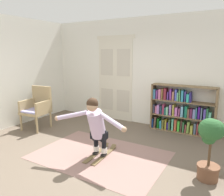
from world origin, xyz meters
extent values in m
plane|color=brown|center=(0.00, 0.00, 0.00)|extent=(7.20, 7.20, 0.00)
cube|color=white|center=(0.00, 2.60, 1.45)|extent=(6.00, 0.10, 2.90)
cube|color=white|center=(-3.00, 0.40, 1.45)|extent=(0.10, 6.00, 2.90)
cube|color=silver|center=(-1.19, 2.54, 1.18)|extent=(0.55, 0.04, 2.35)
cube|color=beige|center=(-1.19, 2.52, 1.69)|extent=(0.41, 0.01, 0.76)
cube|color=beige|center=(-1.19, 2.52, 0.59)|extent=(0.41, 0.01, 0.64)
cube|color=silver|center=(-0.64, 2.54, 1.18)|extent=(0.55, 0.04, 2.35)
cube|color=beige|center=(-0.64, 2.52, 1.69)|extent=(0.41, 0.01, 0.76)
cube|color=beige|center=(-0.64, 2.52, 0.59)|extent=(0.41, 0.01, 0.64)
cube|color=silver|center=(-0.92, 2.54, 2.40)|extent=(1.22, 0.04, 0.10)
cube|color=#8C6961|center=(0.05, 0.26, 0.00)|extent=(2.48, 1.72, 0.01)
cube|color=olive|center=(0.33, 2.39, 0.59)|extent=(0.04, 0.30, 1.18)
cube|color=olive|center=(1.85, 2.39, 0.59)|extent=(0.04, 0.30, 1.18)
cube|color=olive|center=(1.09, 2.39, 0.01)|extent=(1.52, 0.30, 0.02)
cube|color=olive|center=(1.09, 2.39, 0.40)|extent=(1.52, 0.30, 0.02)
cube|color=olive|center=(1.09, 2.39, 0.79)|extent=(1.52, 0.30, 0.02)
cube|color=olive|center=(1.09, 2.39, 1.17)|extent=(1.52, 0.30, 0.02)
cube|color=navy|center=(0.37, 2.37, 0.14)|extent=(0.04, 0.20, 0.23)
cube|color=brown|center=(0.43, 2.40, 0.17)|extent=(0.07, 0.24, 0.30)
cube|color=#105A18|center=(0.51, 2.41, 0.15)|extent=(0.05, 0.21, 0.26)
cube|color=#3193BF|center=(0.57, 2.37, 0.12)|extent=(0.06, 0.14, 0.21)
cube|color=brown|center=(0.64, 2.39, 0.14)|extent=(0.05, 0.21, 0.25)
cube|color=#AB9D31|center=(0.72, 2.38, 0.15)|extent=(0.04, 0.21, 0.26)
cube|color=#37248F|center=(0.76, 2.38, 0.11)|extent=(0.04, 0.19, 0.19)
cube|color=#4A623D|center=(0.81, 2.38, 0.16)|extent=(0.04, 0.22, 0.27)
cube|color=#64D6AF|center=(0.88, 2.40, 0.17)|extent=(0.04, 0.18, 0.30)
cube|color=#C3553A|center=(0.96, 2.39, 0.17)|extent=(0.06, 0.17, 0.29)
cube|color=#4ACB3C|center=(1.03, 2.40, 0.15)|extent=(0.05, 0.18, 0.27)
cube|color=#4E352D|center=(1.10, 2.39, 0.17)|extent=(0.05, 0.15, 0.30)
cube|color=#3B7D48|center=(1.16, 2.37, 0.15)|extent=(0.03, 0.19, 0.26)
cube|color=#B15356|center=(1.21, 2.38, 0.12)|extent=(0.03, 0.18, 0.21)
cube|color=#7BA748|center=(1.27, 2.38, 0.16)|extent=(0.07, 0.17, 0.29)
cube|color=#AFB246|center=(1.35, 2.37, 0.12)|extent=(0.06, 0.21, 0.21)
cube|color=slate|center=(1.43, 2.39, 0.15)|extent=(0.05, 0.17, 0.26)
cube|color=#973D3E|center=(1.48, 2.38, 0.16)|extent=(0.03, 0.19, 0.28)
cube|color=#8E5A58|center=(1.55, 2.40, 0.12)|extent=(0.05, 0.17, 0.20)
cube|color=brown|center=(1.61, 2.40, 0.13)|extent=(0.06, 0.22, 0.21)
cube|color=#56652F|center=(1.67, 2.39, 0.16)|extent=(0.05, 0.16, 0.29)
cube|color=#454C6D|center=(1.75, 2.38, 0.14)|extent=(0.05, 0.22, 0.23)
cube|color=#454E6D|center=(0.37, 2.41, 0.52)|extent=(0.05, 0.18, 0.23)
cube|color=#D26E98|center=(0.44, 2.40, 0.50)|extent=(0.05, 0.18, 0.19)
cube|color=#A673BF|center=(0.50, 2.39, 0.53)|extent=(0.06, 0.22, 0.24)
cube|color=#203D4F|center=(0.57, 2.40, 0.52)|extent=(0.05, 0.19, 0.22)
cube|color=#8F3152|center=(0.63, 2.37, 0.54)|extent=(0.05, 0.16, 0.27)
cube|color=#1A534F|center=(0.69, 2.40, 0.50)|extent=(0.05, 0.24, 0.19)
cube|color=#80C8A0|center=(0.74, 2.38, 0.51)|extent=(0.04, 0.21, 0.21)
cube|color=#946BBD|center=(0.81, 2.37, 0.54)|extent=(0.06, 0.15, 0.27)
cube|color=#AAA244|center=(0.89, 2.40, 0.55)|extent=(0.04, 0.24, 0.28)
cube|color=#D374D1|center=(0.95, 2.40, 0.52)|extent=(0.06, 0.19, 0.22)
cube|color=#7C3B68|center=(1.03, 2.39, 0.51)|extent=(0.05, 0.19, 0.21)
cube|color=#6DAED4|center=(1.10, 2.37, 0.54)|extent=(0.05, 0.15, 0.27)
cube|color=#0F4D4F|center=(1.16, 2.38, 0.55)|extent=(0.03, 0.16, 0.28)
cube|color=#1C7451|center=(1.20, 2.37, 0.55)|extent=(0.04, 0.19, 0.29)
cube|color=#8C624D|center=(1.25, 2.38, 0.52)|extent=(0.04, 0.17, 0.22)
cube|color=#64254C|center=(1.31, 2.40, 0.52)|extent=(0.06, 0.16, 0.23)
cube|color=#7E86CF|center=(1.38, 2.39, 0.52)|extent=(0.06, 0.15, 0.22)
cube|color=teal|center=(1.43, 2.39, 0.54)|extent=(0.03, 0.20, 0.27)
cube|color=#5A22AD|center=(1.49, 2.40, 0.55)|extent=(0.05, 0.15, 0.29)
cube|color=slate|center=(1.55, 2.39, 0.55)|extent=(0.03, 0.22, 0.28)
cube|color=#5043A6|center=(1.62, 2.39, 0.54)|extent=(0.05, 0.19, 0.26)
cube|color=#286A40|center=(1.67, 2.41, 0.55)|extent=(0.04, 0.22, 0.28)
cube|color=#5EC3A8|center=(1.73, 2.38, 0.51)|extent=(0.06, 0.15, 0.20)
cube|color=teal|center=(0.38, 2.37, 0.92)|extent=(0.06, 0.17, 0.25)
cube|color=#693179|center=(0.45, 2.39, 0.91)|extent=(0.05, 0.19, 0.23)
cube|color=#BF6795|center=(0.52, 2.38, 0.93)|extent=(0.06, 0.21, 0.26)
cube|color=olive|center=(0.58, 2.40, 0.94)|extent=(0.03, 0.22, 0.28)
cube|color=maroon|center=(0.66, 2.38, 0.94)|extent=(0.06, 0.19, 0.29)
cube|color=#55348B|center=(0.73, 2.40, 0.90)|extent=(0.03, 0.17, 0.20)
cube|color=purple|center=(0.79, 2.41, 0.93)|extent=(0.06, 0.15, 0.28)
cube|color=tan|center=(0.85, 2.41, 0.91)|extent=(0.04, 0.16, 0.22)
cube|color=#5059D6|center=(0.93, 2.39, 0.93)|extent=(0.05, 0.17, 0.28)
cube|color=#57B089|center=(0.98, 2.39, 0.90)|extent=(0.03, 0.20, 0.22)
cube|color=#549652|center=(1.02, 2.38, 0.93)|extent=(0.05, 0.18, 0.28)
cube|color=teal|center=(1.09, 2.38, 0.93)|extent=(0.05, 0.21, 0.28)
cube|color=#5C4BB1|center=(1.14, 2.41, 0.92)|extent=(0.03, 0.15, 0.25)
cube|color=teal|center=(1.22, 2.38, 0.89)|extent=(0.06, 0.20, 0.20)
cube|color=navy|center=(1.27, 2.39, 0.92)|extent=(0.04, 0.22, 0.25)
cylinder|color=tan|center=(-2.47, 0.41, 0.21)|extent=(0.06, 0.06, 0.42)
cylinder|color=tan|center=(-1.95, 0.47, 0.21)|extent=(0.06, 0.06, 0.42)
cylinder|color=tan|center=(-2.53, 0.93, 0.21)|extent=(0.06, 0.06, 0.42)
cylinder|color=tan|center=(-2.02, 0.99, 0.21)|extent=(0.06, 0.06, 0.42)
cube|color=tan|center=(-2.24, 0.70, 0.45)|extent=(0.67, 0.67, 0.06)
cube|color=#A7A4DB|center=(-2.24, 0.70, 0.50)|extent=(0.60, 0.60, 0.04)
cube|color=tan|center=(-2.27, 0.97, 0.80)|extent=(0.60, 0.13, 0.60)
cube|color=tan|center=(-2.51, 0.67, 0.62)|extent=(0.13, 0.56, 0.28)
cube|color=tan|center=(-1.97, 0.73, 0.62)|extent=(0.13, 0.56, 0.28)
cylinder|color=brown|center=(1.97, 0.42, 0.12)|extent=(0.32, 0.32, 0.24)
cylinder|color=brown|center=(1.97, 0.42, 0.22)|extent=(0.34, 0.34, 0.04)
cylinder|color=#4C3823|center=(1.97, 0.42, 0.42)|extent=(0.04, 0.04, 0.36)
sphere|color=#28592C|center=(1.94, 0.46, 0.67)|extent=(0.21, 0.21, 0.21)
sphere|color=#28592C|center=(1.95, 0.47, 0.80)|extent=(0.36, 0.36, 0.36)
sphere|color=#28592C|center=(1.97, 0.50, 0.80)|extent=(0.30, 0.30, 0.30)
sphere|color=#28592C|center=(2.00, 0.51, 0.80)|extent=(0.32, 0.32, 0.32)
cube|color=brown|center=(-0.04, 0.25, 0.01)|extent=(0.15, 0.86, 0.01)
cube|color=brown|center=(-0.06, 0.65, 0.05)|extent=(0.10, 0.12, 0.06)
cube|color=black|center=(-0.04, 0.23, 0.04)|extent=(0.09, 0.13, 0.04)
cube|color=brown|center=(0.14, 0.26, 0.01)|extent=(0.15, 0.86, 0.01)
cube|color=brown|center=(0.12, 0.66, 0.05)|extent=(0.10, 0.12, 0.06)
cube|color=black|center=(0.14, 0.24, 0.04)|extent=(0.09, 0.13, 0.04)
cylinder|color=white|center=(-0.04, 0.25, 0.13)|extent=(0.12, 0.12, 0.10)
cylinder|color=black|center=(-0.04, 0.25, 0.33)|extent=(0.10, 0.10, 0.30)
cylinder|color=black|center=(-0.03, 0.22, 0.43)|extent=(0.12, 0.12, 0.22)
cylinder|color=white|center=(0.14, 0.26, 0.13)|extent=(0.12, 0.12, 0.10)
cylinder|color=black|center=(0.14, 0.26, 0.33)|extent=(0.10, 0.10, 0.30)
cylinder|color=black|center=(0.14, 0.23, 0.43)|extent=(0.12, 0.12, 0.22)
cube|color=black|center=(0.05, 0.23, 0.42)|extent=(0.31, 0.20, 0.14)
cylinder|color=#C4AFD1|center=(0.06, 0.14, 0.67)|extent=(0.31, 0.45, 0.58)
sphere|color=tan|center=(0.07, 0.00, 1.05)|extent=(0.21, 0.21, 0.20)
sphere|color=#382619|center=(0.07, 0.01, 1.09)|extent=(0.22, 0.22, 0.21)
cylinder|color=#C4AFD1|center=(-0.34, -0.07, 0.83)|extent=(0.56, 0.32, 0.21)
sphere|color=tan|center=(-0.60, -0.19, 0.77)|extent=(0.10, 0.10, 0.09)
cylinder|color=#C4AFD1|center=(0.49, -0.02, 0.83)|extent=(0.58, 0.25, 0.21)
sphere|color=tan|center=(0.75, -0.10, 0.77)|extent=(0.10, 0.10, 0.09)
camera|label=1|loc=(2.28, -3.06, 1.95)|focal=35.38mm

